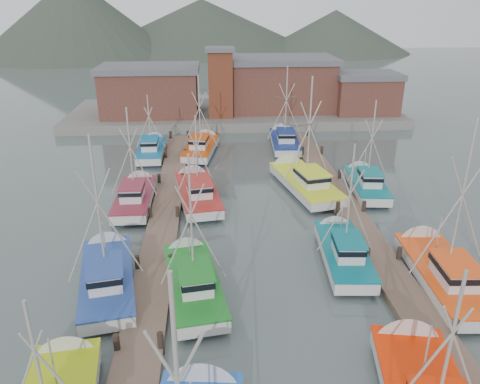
{
  "coord_description": "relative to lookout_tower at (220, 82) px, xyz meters",
  "views": [
    {
      "loc": [
        -3.5,
        -26.42,
        15.37
      ],
      "look_at": [
        -1.45,
        4.12,
        2.6
      ],
      "focal_mm": 35.0,
      "sensor_mm": 36.0,
      "label": 1
    }
  ],
  "objects": [
    {
      "name": "gull_near",
      "position": [
        2.95,
        -36.56,
        3.82
      ],
      "size": [
        1.55,
        0.64,
        0.24
      ],
      "rotation": [
        0.0,
        0.0,
        -0.16
      ],
      "color": "gray",
      "rests_on": "ground"
    },
    {
      "name": "boat_12",
      "position": [
        -2.36,
        -11.54,
        -4.87
      ],
      "size": [
        4.02,
        9.02,
        8.99
      ],
      "rotation": [
        0.0,
        0.0,
        -0.16
      ],
      "color": "#0F1D33",
      "rests_on": "ground"
    },
    {
      "name": "lookout_tower",
      "position": [
        0.0,
        0.0,
        0.0
      ],
      "size": [
        3.6,
        3.6,
        8.5
      ],
      "color": "#602C1B",
      "rests_on": "quay"
    },
    {
      "name": "boat_7",
      "position": [
        11.69,
        -36.98,
        -4.86
      ],
      "size": [
        4.32,
        9.63,
        10.76
      ],
      "rotation": [
        0.0,
        0.0,
        -0.06
      ],
      "color": "#0F1D33",
      "rests_on": "ground"
    },
    {
      "name": "shed_right",
      "position": [
        19.0,
        1.0,
        -1.71
      ],
      "size": [
        8.48,
        6.36,
        5.2
      ],
      "color": "brown",
      "rests_on": "quay"
    },
    {
      "name": "quay",
      "position": [
        2.0,
        4.0,
        -4.95
      ],
      "size": [
        44.0,
        16.0,
        1.2
      ],
      "primitive_type": "cube",
      "color": "slate",
      "rests_on": "ground"
    },
    {
      "name": "boat_6",
      "position": [
        -7.55,
        -36.07,
        -4.86
      ],
      "size": [
        4.34,
        9.37,
        9.94
      ],
      "rotation": [
        0.0,
        0.0,
        0.19
      ],
      "color": "#0F1D33",
      "rests_on": "ground"
    },
    {
      "name": "ground",
      "position": [
        2.0,
        -33.0,
        -5.55
      ],
      "size": [
        260.0,
        260.0,
        0.0
      ],
      "primitive_type": "plane",
      "color": "#465453",
      "rests_on": "ground"
    },
    {
      "name": "distant_hills",
      "position": [
        -10.76,
        89.59,
        -5.55
      ],
      "size": [
        175.0,
        140.0,
        42.0
      ],
      "color": "#3B4539",
      "rests_on": "ground"
    },
    {
      "name": "boat_14",
      "position": [
        -7.58,
        -11.97,
        -4.87
      ],
      "size": [
        3.0,
        8.31,
        7.13
      ],
      "rotation": [
        0.0,
        0.0,
        0.01
      ],
      "color": "#0F1D33",
      "rests_on": "ground"
    },
    {
      "name": "boat_11",
      "position": [
        11.7,
        -22.99,
        -4.87
      ],
      "size": [
        3.43,
        8.3,
        8.56
      ],
      "rotation": [
        0.0,
        0.0,
        -0.1
      ],
      "color": "#0F1D33",
      "rests_on": "ground"
    },
    {
      "name": "shed_center",
      "position": [
        8.0,
        4.0,
        -0.86
      ],
      "size": [
        14.84,
        9.54,
        6.9
      ],
      "color": "brown",
      "rests_on": "quay"
    },
    {
      "name": "boat_5",
      "position": [
        6.63,
        -34.22,
        -4.87
      ],
      "size": [
        3.37,
        8.38,
        8.47
      ],
      "rotation": [
        0.0,
        0.0,
        -0.07
      ],
      "color": "#0F1D33",
      "rests_on": "ground"
    },
    {
      "name": "boat_10",
      "position": [
        -7.52,
        -24.54,
        -4.87
      ],
      "size": [
        3.56,
        8.56,
        8.68
      ],
      "rotation": [
        0.0,
        0.0,
        0.0
      ],
      "color": "#0F1D33",
      "rests_on": "ground"
    },
    {
      "name": "boat_4",
      "position": [
        -2.67,
        -36.86,
        -4.87
      ],
      "size": [
        3.91,
        8.92,
        9.02
      ],
      "rotation": [
        0.0,
        0.0,
        0.15
      ],
      "color": "#0F1D33",
      "rests_on": "ground"
    },
    {
      "name": "boat_13",
      "position": [
        6.74,
        -9.83,
        -4.87
      ],
      "size": [
        3.82,
        9.14,
        9.59
      ],
      "rotation": [
        0.0,
        0.0,
        -0.06
      ],
      "color": "#0F1D33",
      "rests_on": "ground"
    },
    {
      "name": "boat_9",
      "position": [
        6.44,
        -22.19,
        -4.86
      ],
      "size": [
        5.13,
        10.57,
        10.67
      ],
      "rotation": [
        0.0,
        0.0,
        0.21
      ],
      "color": "#0F1D33",
      "rests_on": "ground"
    },
    {
      "name": "dock_left",
      "position": [
        -5.0,
        -28.96,
        -5.34
      ],
      "size": [
        2.3,
        46.0,
        1.5
      ],
      "color": "brown",
      "rests_on": "ground"
    },
    {
      "name": "dock_right",
      "position": [
        9.0,
        -28.96,
        -5.34
      ],
      "size": [
        2.3,
        46.0,
        1.5
      ],
      "color": "brown",
      "rests_on": "ground"
    },
    {
      "name": "shed_left",
      "position": [
        -9.0,
        2.0,
        -1.21
      ],
      "size": [
        12.72,
        8.48,
        6.2
      ],
      "color": "brown",
      "rests_on": "quay"
    },
    {
      "name": "boat_8",
      "position": [
        -2.67,
        -23.94,
        -4.87
      ],
      "size": [
        4.19,
        9.53,
        7.95
      ],
      "rotation": [
        0.0,
        0.0,
        0.15
      ],
      "color": "#0F1D33",
      "rests_on": "ground"
    },
    {
      "name": "gull_far",
      "position": [
        3.9,
        -26.63,
        3.26
      ],
      "size": [
        1.54,
        0.61,
        0.24
      ],
      "rotation": [
        0.0,
        0.0,
        -0.03
      ],
      "color": "gray",
      "rests_on": "ground"
    }
  ]
}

